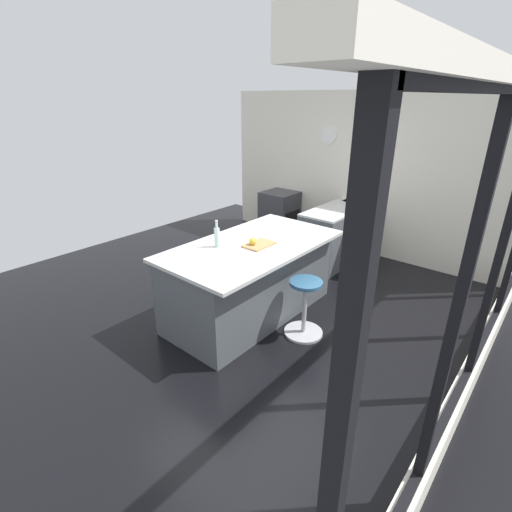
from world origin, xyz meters
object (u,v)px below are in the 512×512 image
object	(u,v)px
kitchen_island	(250,278)
stool_by_window	(304,310)
apple_yellow	(253,241)
water_bottle	(217,237)
cutting_board	(259,245)
oven_range	(280,214)

from	to	relation	value
kitchen_island	stool_by_window	xyz separation A→B (m)	(-0.04, 0.77, -0.16)
apple_yellow	water_bottle	xyz separation A→B (m)	(0.27, -0.30, 0.06)
kitchen_island	stool_by_window	bearing A→B (deg)	93.16
apple_yellow	cutting_board	bearing A→B (deg)	153.27
kitchen_island	stool_by_window	size ratio (longest dim) A/B	3.23
cutting_board	apple_yellow	size ratio (longest dim) A/B	4.27
oven_range	kitchen_island	distance (m)	2.89
oven_range	cutting_board	bearing A→B (deg)	32.10
apple_yellow	water_bottle	bearing A→B (deg)	-47.97
kitchen_island	apple_yellow	bearing A→B (deg)	59.08
kitchen_island	water_bottle	distance (m)	0.70
oven_range	water_bottle	world-z (taller)	water_bottle
kitchen_island	oven_range	bearing A→B (deg)	-150.25
water_bottle	oven_range	bearing A→B (deg)	-156.47
kitchen_island	cutting_board	size ratio (longest dim) A/B	6.00
oven_range	apple_yellow	bearing A→B (deg)	30.84
kitchen_island	water_bottle	world-z (taller)	water_bottle
stool_by_window	water_bottle	bearing A→B (deg)	-69.00
kitchen_island	cutting_board	xyz separation A→B (m)	(-0.01, 0.13, 0.47)
oven_range	kitchen_island	bearing A→B (deg)	29.75
kitchen_island	apple_yellow	distance (m)	0.54
apple_yellow	oven_range	bearing A→B (deg)	-149.16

